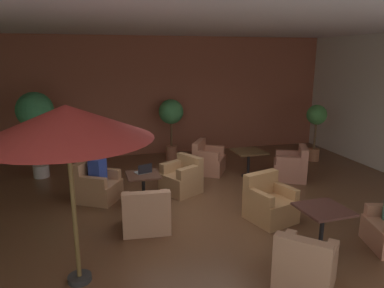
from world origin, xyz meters
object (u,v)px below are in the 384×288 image
at_px(patron_by_window, 98,169).
at_px(armchair_mid_center_north, 269,204).
at_px(armchair_front_left_east, 97,186).
at_px(armchair_mid_center_east, 305,267).
at_px(cafe_table_front_left, 143,182).
at_px(armchair_front_right_north, 208,161).
at_px(open_laptop, 144,171).
at_px(cafe_table_front_right, 249,156).
at_px(cafe_table_mid_center, 323,218).
at_px(armchair_front_left_south, 146,214).
at_px(potted_tree_mid_right, 171,117).
at_px(armchair_front_right_east, 291,167).
at_px(iced_drink_cup, 143,171).
at_px(armchair_front_left_north, 182,179).
at_px(potted_tree_left_corner, 316,122).
at_px(potted_tree_mid_left, 35,114).
at_px(patio_umbrella_tall_red, 66,123).

bearing_deg(patron_by_window, armchair_mid_center_north, -30.31).
xyz_separation_m(armchair_front_left_east, armchair_mid_center_east, (2.61, -3.81, -0.00)).
distance_m(cafe_table_front_left, armchair_front_right_north, 2.57).
bearing_deg(cafe_table_front_left, open_laptop, 66.70).
distance_m(cafe_table_front_right, cafe_table_mid_center, 3.56).
height_order(armchair_front_left_south, open_laptop, open_laptop).
relative_size(armchair_front_left_south, armchair_front_right_north, 0.83).
bearing_deg(armchair_mid_center_east, potted_tree_mid_right, 94.03).
bearing_deg(armchair_front_right_east, armchair_front_left_east, -178.69).
relative_size(armchair_front_left_east, armchair_front_right_north, 1.00).
xyz_separation_m(armchair_front_right_north, patron_by_window, (-2.81, -1.17, 0.38)).
height_order(armchair_front_right_north, iced_drink_cup, armchair_front_right_north).
distance_m(armchair_front_left_north, cafe_table_front_right, 2.01).
bearing_deg(armchair_front_left_north, armchair_front_left_east, 178.75).
bearing_deg(patron_by_window, cafe_table_front_right, 9.33).
distance_m(potted_tree_left_corner, patron_by_window, 6.35).
distance_m(armchair_mid_center_north, iced_drink_cup, 2.58).
xyz_separation_m(armchair_mid_center_north, potted_tree_mid_left, (-4.47, 3.74, 1.30)).
bearing_deg(armchair_mid_center_east, patio_umbrella_tall_red, 162.02).
xyz_separation_m(potted_tree_left_corner, open_laptop, (-5.25, -1.90, -0.43)).
distance_m(patio_umbrella_tall_red, potted_tree_mid_right, 6.01).
distance_m(cafe_table_front_left, iced_drink_cup, 0.24).
relative_size(cafe_table_mid_center, patron_by_window, 1.13).
bearing_deg(armchair_mid_center_north, armchair_front_left_east, 149.68).
xyz_separation_m(cafe_table_front_left, cafe_table_front_right, (2.83, 1.14, 0.05)).
relative_size(armchair_mid_center_east, potted_tree_mid_right, 0.57).
height_order(armchair_mid_center_north, patio_umbrella_tall_red, patio_umbrella_tall_red).
bearing_deg(armchair_mid_center_east, cafe_table_front_left, 117.39).
height_order(armchair_front_right_north, armchair_front_right_east, armchair_front_right_north).
xyz_separation_m(cafe_table_front_left, potted_tree_left_corner, (5.28, 1.97, 0.66)).
bearing_deg(armchair_mid_center_north, armchair_mid_center_east, -104.07).
distance_m(cafe_table_front_right, potted_tree_left_corner, 2.66).
height_order(armchair_front_left_north, cafe_table_front_right, armchair_front_left_north).
relative_size(armchair_front_right_east, iced_drink_cup, 9.27).
height_order(armchair_front_right_east, potted_tree_left_corner, potted_tree_left_corner).
relative_size(armchair_front_right_north, patron_by_window, 1.55).
bearing_deg(potted_tree_mid_left, potted_tree_mid_right, 10.03).
bearing_deg(armchair_front_left_east, armchair_front_left_north, -1.25).
bearing_deg(armchair_front_left_east, cafe_table_mid_center, -40.65).
height_order(armchair_mid_center_east, potted_tree_mid_right, potted_tree_mid_right).
xyz_separation_m(armchair_front_right_north, potted_tree_mid_left, (-4.21, 0.78, 1.30)).
distance_m(armchair_front_right_north, open_laptop, 2.53).
height_order(armchair_front_right_north, open_laptop, open_laptop).
relative_size(armchair_front_left_south, iced_drink_cup, 7.96).
distance_m(cafe_table_front_left, potted_tree_mid_right, 3.43).
relative_size(armchair_front_left_east, iced_drink_cup, 9.55).
bearing_deg(potted_tree_left_corner, potted_tree_mid_left, 176.18).
bearing_deg(cafe_table_front_right, iced_drink_cup, -159.05).
relative_size(armchair_front_right_north, armchair_mid_center_north, 1.11).
bearing_deg(potted_tree_left_corner, armchair_front_right_east, -138.95).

